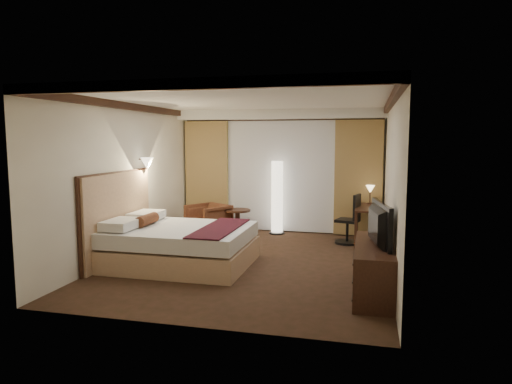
% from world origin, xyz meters
% --- Properties ---
extents(floor, '(4.50, 5.50, 0.01)m').
position_xyz_m(floor, '(0.00, 0.00, 0.00)').
color(floor, '#302112').
rests_on(floor, ground).
extents(ceiling, '(4.50, 5.50, 0.01)m').
position_xyz_m(ceiling, '(0.00, 0.00, 2.70)').
color(ceiling, white).
rests_on(ceiling, back_wall).
extents(back_wall, '(4.50, 0.02, 2.70)m').
position_xyz_m(back_wall, '(0.00, 2.75, 1.35)').
color(back_wall, beige).
rests_on(back_wall, floor).
extents(left_wall, '(0.02, 5.50, 2.70)m').
position_xyz_m(left_wall, '(-2.25, 0.00, 1.35)').
color(left_wall, beige).
rests_on(left_wall, floor).
extents(right_wall, '(0.02, 5.50, 2.70)m').
position_xyz_m(right_wall, '(2.25, 0.00, 1.35)').
color(right_wall, beige).
rests_on(right_wall, floor).
extents(crown_molding, '(4.50, 5.50, 0.12)m').
position_xyz_m(crown_molding, '(0.00, 0.00, 2.64)').
color(crown_molding, black).
rests_on(crown_molding, ceiling).
extents(soffit, '(4.50, 0.50, 0.20)m').
position_xyz_m(soffit, '(0.00, 2.50, 2.60)').
color(soffit, white).
rests_on(soffit, ceiling).
extents(curtain_sheer, '(2.48, 0.04, 2.45)m').
position_xyz_m(curtain_sheer, '(0.00, 2.67, 1.25)').
color(curtain_sheer, silver).
rests_on(curtain_sheer, back_wall).
extents(curtain_left_drape, '(1.00, 0.14, 2.45)m').
position_xyz_m(curtain_left_drape, '(-1.70, 2.61, 1.25)').
color(curtain_left_drape, '#A2744A').
rests_on(curtain_left_drape, back_wall).
extents(curtain_right_drape, '(1.00, 0.14, 2.45)m').
position_xyz_m(curtain_right_drape, '(1.70, 2.61, 1.25)').
color(curtain_right_drape, '#A2744A').
rests_on(curtain_right_drape, back_wall).
extents(wall_sconce, '(0.24, 0.24, 0.24)m').
position_xyz_m(wall_sconce, '(-2.09, 0.44, 1.62)').
color(wall_sconce, white).
rests_on(wall_sconce, left_wall).
extents(bed, '(2.24, 1.75, 0.66)m').
position_xyz_m(bed, '(-1.07, -0.43, 0.33)').
color(bed, white).
rests_on(bed, floor).
extents(headboard, '(0.12, 2.05, 1.50)m').
position_xyz_m(headboard, '(-2.20, -0.43, 0.75)').
color(headboard, tan).
rests_on(headboard, floor).
extents(armchair, '(1.02, 1.01, 0.78)m').
position_xyz_m(armchair, '(-1.37, 1.74, 0.39)').
color(armchair, '#4D2317').
rests_on(armchair, floor).
extents(side_table, '(0.54, 0.54, 0.60)m').
position_xyz_m(side_table, '(-0.75, 1.84, 0.30)').
color(side_table, black).
rests_on(side_table, floor).
extents(floor_lamp, '(0.34, 0.34, 1.61)m').
position_xyz_m(floor_lamp, '(-0.02, 2.42, 0.80)').
color(floor_lamp, white).
rests_on(floor_lamp, floor).
extents(desk, '(0.55, 1.17, 0.75)m').
position_xyz_m(desk, '(1.95, 1.86, 0.38)').
color(desk, black).
rests_on(desk, floor).
extents(desk_lamp, '(0.18, 0.18, 0.34)m').
position_xyz_m(desk_lamp, '(1.95, 2.30, 0.92)').
color(desk_lamp, '#FFD899').
rests_on(desk_lamp, desk).
extents(office_chair, '(0.60, 0.60, 1.00)m').
position_xyz_m(office_chair, '(1.52, 1.81, 0.50)').
color(office_chair, black).
rests_on(office_chair, floor).
extents(dresser, '(0.50, 1.73, 0.67)m').
position_xyz_m(dresser, '(2.00, -1.10, 0.34)').
color(dresser, black).
rests_on(dresser, floor).
extents(television, '(0.82, 1.19, 0.14)m').
position_xyz_m(television, '(1.97, -1.10, 0.99)').
color(television, black).
rests_on(television, dresser).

